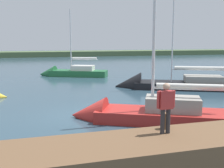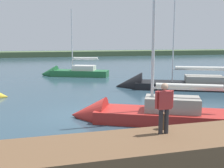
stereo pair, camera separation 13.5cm
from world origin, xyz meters
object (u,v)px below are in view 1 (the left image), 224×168
sailboat_inner_slip (140,116)px  person_on_dock (166,105)px  sailboat_outer_mooring (166,86)px  sailboat_far_right (69,74)px  mooring_post_near (166,121)px

sailboat_inner_slip → person_on_dock: sailboat_inner_slip is taller
sailboat_outer_mooring → person_on_dock: (5.94, 11.63, 1.54)m
sailboat_far_right → sailboat_outer_mooring: size_ratio=0.72×
mooring_post_near → sailboat_inner_slip: 3.51m
sailboat_outer_mooring → person_on_dock: 13.15m
sailboat_outer_mooring → person_on_dock: size_ratio=6.58×
person_on_dock → sailboat_outer_mooring: bearing=-27.9°
mooring_post_near → person_on_dock: person_on_dock is taller
sailboat_far_right → person_on_dock: size_ratio=4.73×
mooring_post_near → sailboat_far_right: 20.90m
sailboat_inner_slip → person_on_dock: size_ratio=5.35×
mooring_post_near → sailboat_far_right: (0.74, -20.87, -0.79)m
sailboat_inner_slip → sailboat_outer_mooring: size_ratio=0.81×
sailboat_inner_slip → sailboat_far_right: 17.51m
mooring_post_near → sailboat_far_right: size_ratio=0.07×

